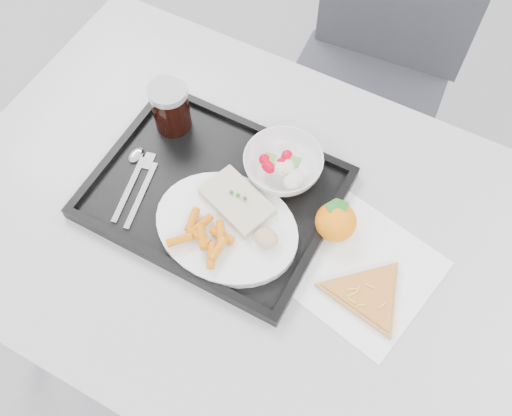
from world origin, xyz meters
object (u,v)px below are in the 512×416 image
object	(u,v)px
dinner_plate	(227,228)
pizza_slice	(368,295)
salad_bowl	(283,165)
tangerine	(336,222)
chair	(374,65)
table	(256,241)
cola_glass	(171,107)
tray	(214,194)

from	to	relation	value
dinner_plate	pizza_slice	bearing A→B (deg)	1.80
salad_bowl	tangerine	xyz separation A→B (m)	(0.14, -0.06, -0.00)
dinner_plate	salad_bowl	size ratio (longest dim) A/B	1.78
salad_bowl	chair	bearing A→B (deg)	89.71
dinner_plate	table	bearing A→B (deg)	45.14
cola_glass	dinner_plate	bearing A→B (deg)	-36.39
table	cola_glass	xyz separation A→B (m)	(-0.26, 0.12, 0.14)
chair	tangerine	distance (m)	0.68
dinner_plate	pizza_slice	distance (m)	0.28
table	chair	distance (m)	0.70
dinner_plate	tangerine	distance (m)	0.20
table	chair	xyz separation A→B (m)	(-0.00, 0.68, -0.15)
chair	cola_glass	distance (m)	0.68
dinner_plate	chair	bearing A→B (deg)	87.24
dinner_plate	salad_bowl	distance (m)	0.17
table	dinner_plate	size ratio (longest dim) A/B	4.44
table	pizza_slice	distance (m)	0.25
table	tray	xyz separation A→B (m)	(-0.10, 0.02, 0.08)
tray	dinner_plate	size ratio (longest dim) A/B	1.67
table	cola_glass	distance (m)	0.31
chair	salad_bowl	xyz separation A→B (m)	(-0.00, -0.56, 0.25)
tray	dinner_plate	xyz separation A→B (m)	(0.06, -0.06, 0.02)
salad_bowl	cola_glass	bearing A→B (deg)	-179.27
salad_bowl	cola_glass	world-z (taller)	cola_glass
chair	dinner_plate	bearing A→B (deg)	-92.76
salad_bowl	cola_glass	xyz separation A→B (m)	(-0.25, -0.00, 0.03)
tangerine	pizza_slice	distance (m)	0.14
table	dinner_plate	distance (m)	0.11
chair	dinner_plate	xyz separation A→B (m)	(-0.03, -0.72, 0.24)
table	pizza_slice	size ratio (longest dim) A/B	5.12
tray	dinner_plate	distance (m)	0.09
tray	cola_glass	world-z (taller)	cola_glass
pizza_slice	salad_bowl	bearing A→B (deg)	147.97
cola_glass	tangerine	size ratio (longest dim) A/B	1.12
tray	pizza_slice	xyz separation A→B (m)	(0.34, -0.05, 0.00)
pizza_slice	tray	bearing A→B (deg)	171.63
chair	cola_glass	world-z (taller)	chair
tray	chair	bearing A→B (deg)	81.71
chair	dinner_plate	size ratio (longest dim) A/B	3.44
tray	tangerine	xyz separation A→B (m)	(0.23, 0.04, 0.03)
salad_bowl	cola_glass	distance (m)	0.25
table	dinner_plate	xyz separation A→B (m)	(-0.04, -0.04, 0.09)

